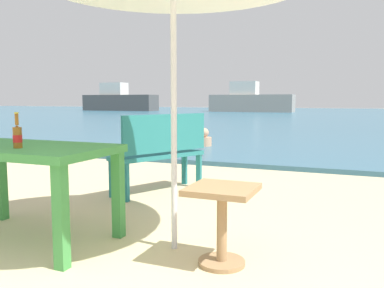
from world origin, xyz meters
name	(u,v)px	position (x,y,z in m)	size (l,w,h in m)	color
sea_water	(340,115)	(0.00, 30.00, 0.04)	(120.00, 50.00, 0.08)	#386B84
picnic_table_green	(24,159)	(-1.24, 1.04, 0.65)	(1.40, 0.80, 0.76)	#3D8C42
beer_bottle_amber	(17,135)	(-1.15, 0.91, 0.85)	(0.07, 0.07, 0.26)	brown
side_table_wood	(222,214)	(0.35, 1.17, 0.35)	(0.44, 0.44, 0.54)	#9E7A51
bench_teal_center	(161,148)	(-0.98, 2.91, 0.54)	(0.84, 1.24, 0.95)	#237275
swimmer_person	(204,139)	(-2.02, 7.12, 0.24)	(0.34, 0.34, 0.41)	tan
boat_ferry	(119,101)	(-21.20, 33.48, 1.09)	(7.71, 2.10, 2.80)	#4C4C4C
boat_cargo_ship	(250,101)	(-7.82, 34.33, 1.06)	(7.51, 2.05, 2.73)	gray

